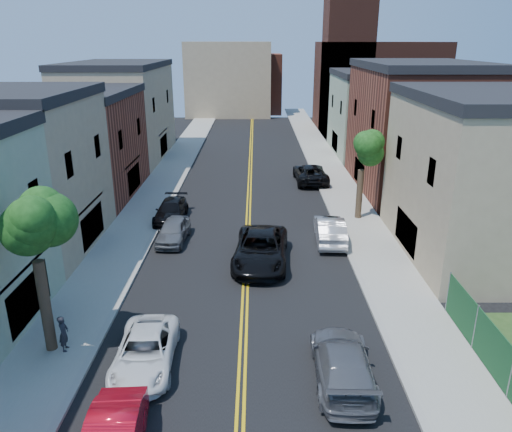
{
  "coord_description": "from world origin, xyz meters",
  "views": [
    {
      "loc": [
        0.53,
        -3.37,
        12.16
      ],
      "look_at": [
        0.56,
        25.09,
        2.0
      ],
      "focal_mm": 34.58,
      "sensor_mm": 36.0,
      "label": 1
    }
  ],
  "objects_px": {
    "black_car_right": "(331,225)",
    "white_pickup": "(145,351)",
    "silver_car_right": "(330,230)",
    "black_suv_lane": "(261,249)",
    "dark_car_right_far": "(310,173)",
    "grey_car_left": "(173,231)",
    "grey_car_right": "(343,363)",
    "black_car_left": "(171,211)",
    "pedestrian_left": "(64,333)"
  },
  "relations": [
    {
      "from": "grey_car_left",
      "to": "black_suv_lane",
      "type": "height_order",
      "value": "black_suv_lane"
    },
    {
      "from": "dark_car_right_far",
      "to": "black_suv_lane",
      "type": "height_order",
      "value": "black_suv_lane"
    },
    {
      "from": "silver_car_right",
      "to": "pedestrian_left",
      "type": "height_order",
      "value": "pedestrian_left"
    },
    {
      "from": "pedestrian_left",
      "to": "grey_car_right",
      "type": "bearing_deg",
      "value": -103.88
    },
    {
      "from": "white_pickup",
      "to": "black_suv_lane",
      "type": "relative_size",
      "value": 0.76
    },
    {
      "from": "dark_car_right_far",
      "to": "black_suv_lane",
      "type": "xyz_separation_m",
      "value": [
        -4.67,
        -17.31,
        0.07
      ]
    },
    {
      "from": "black_suv_lane",
      "to": "pedestrian_left",
      "type": "relative_size",
      "value": 4.14
    },
    {
      "from": "grey_car_right",
      "to": "dark_car_right_far",
      "type": "bearing_deg",
      "value": -91.62
    },
    {
      "from": "black_car_right",
      "to": "black_suv_lane",
      "type": "height_order",
      "value": "black_suv_lane"
    },
    {
      "from": "grey_car_left",
      "to": "black_car_right",
      "type": "height_order",
      "value": "grey_car_left"
    },
    {
      "from": "dark_car_right_far",
      "to": "black_suv_lane",
      "type": "bearing_deg",
      "value": 73.08
    },
    {
      "from": "grey_car_left",
      "to": "grey_car_right",
      "type": "relative_size",
      "value": 0.81
    },
    {
      "from": "grey_car_right",
      "to": "black_suv_lane",
      "type": "bearing_deg",
      "value": -72.16
    },
    {
      "from": "dark_car_right_far",
      "to": "black_suv_lane",
      "type": "relative_size",
      "value": 0.92
    },
    {
      "from": "white_pickup",
      "to": "dark_car_right_far",
      "type": "distance_m",
      "value": 28.42
    },
    {
      "from": "white_pickup",
      "to": "black_car_left",
      "type": "xyz_separation_m",
      "value": [
        -1.7,
        16.82,
        0.03
      ]
    },
    {
      "from": "black_car_right",
      "to": "white_pickup",
      "type": "bearing_deg",
      "value": 53.59
    },
    {
      "from": "grey_car_right",
      "to": "black_suv_lane",
      "type": "relative_size",
      "value": 0.82
    },
    {
      "from": "white_pickup",
      "to": "grey_car_right",
      "type": "distance_m",
      "value": 7.65
    },
    {
      "from": "silver_car_right",
      "to": "black_suv_lane",
      "type": "relative_size",
      "value": 0.77
    },
    {
      "from": "grey_car_left",
      "to": "pedestrian_left",
      "type": "xyz_separation_m",
      "value": [
        -2.58,
        -11.95,
        0.2
      ]
    },
    {
      "from": "grey_car_left",
      "to": "white_pickup",
      "type": "bearing_deg",
      "value": -82.79
    },
    {
      "from": "dark_car_right_far",
      "to": "black_car_right",
      "type": "bearing_deg",
      "value": 88.18
    },
    {
      "from": "pedestrian_left",
      "to": "silver_car_right",
      "type": "bearing_deg",
      "value": -51.46
    },
    {
      "from": "grey_car_right",
      "to": "silver_car_right",
      "type": "bearing_deg",
      "value": -94.19
    },
    {
      "from": "grey_car_right",
      "to": "dark_car_right_far",
      "type": "distance_m",
      "value": 27.76
    },
    {
      "from": "grey_car_left",
      "to": "black_car_left",
      "type": "relative_size",
      "value": 0.88
    },
    {
      "from": "white_pickup",
      "to": "black_car_right",
      "type": "xyz_separation_m",
      "value": [
        9.3,
        13.96,
        0.0
      ]
    },
    {
      "from": "black_car_left",
      "to": "pedestrian_left",
      "type": "relative_size",
      "value": 3.14
    },
    {
      "from": "black_car_right",
      "to": "black_car_left",
      "type": "bearing_deg",
      "value": -17.32
    },
    {
      "from": "black_car_left",
      "to": "black_suv_lane",
      "type": "relative_size",
      "value": 0.76
    },
    {
      "from": "grey_car_right",
      "to": "black_car_right",
      "type": "relative_size",
      "value": 1.32
    },
    {
      "from": "grey_car_left",
      "to": "silver_car_right",
      "type": "relative_size",
      "value": 0.86
    },
    {
      "from": "white_pickup",
      "to": "pedestrian_left",
      "type": "xyz_separation_m",
      "value": [
        -3.49,
        0.88,
        0.25
      ]
    },
    {
      "from": "white_pickup",
      "to": "black_car_right",
      "type": "distance_m",
      "value": 16.78
    },
    {
      "from": "white_pickup",
      "to": "grey_car_right",
      "type": "bearing_deg",
      "value": -8.4
    },
    {
      "from": "grey_car_left",
      "to": "black_car_left",
      "type": "xyz_separation_m",
      "value": [
        -0.79,
        3.99,
        -0.02
      ]
    },
    {
      "from": "black_car_right",
      "to": "silver_car_right",
      "type": "height_order",
      "value": "silver_car_right"
    },
    {
      "from": "silver_car_right",
      "to": "black_car_left",
      "type": "bearing_deg",
      "value": -18.25
    },
    {
      "from": "grey_car_left",
      "to": "dark_car_right_far",
      "type": "bearing_deg",
      "value": 57.07
    },
    {
      "from": "black_suv_lane",
      "to": "silver_car_right",
      "type": "bearing_deg",
      "value": 40.74
    },
    {
      "from": "white_pickup",
      "to": "dark_car_right_far",
      "type": "xyz_separation_m",
      "value": [
        9.3,
        26.85,
        0.15
      ]
    },
    {
      "from": "silver_car_right",
      "to": "dark_car_right_far",
      "type": "distance_m",
      "value": 14.06
    },
    {
      "from": "black_car_left",
      "to": "grey_car_right",
      "type": "bearing_deg",
      "value": -61.06
    },
    {
      "from": "grey_car_left",
      "to": "dark_car_right_far",
      "type": "height_order",
      "value": "dark_car_right_far"
    },
    {
      "from": "black_car_right",
      "to": "pedestrian_left",
      "type": "xyz_separation_m",
      "value": [
        -12.79,
        -13.08,
        0.24
      ]
    },
    {
      "from": "pedestrian_left",
      "to": "grey_car_left",
      "type": "bearing_deg",
      "value": -17.13
    },
    {
      "from": "black_car_left",
      "to": "grey_car_right",
      "type": "distance_m",
      "value": 19.97
    },
    {
      "from": "black_car_left",
      "to": "grey_car_right",
      "type": "relative_size",
      "value": 0.92
    },
    {
      "from": "silver_car_right",
      "to": "white_pickup",
      "type": "bearing_deg",
      "value": 57.0
    }
  ]
}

